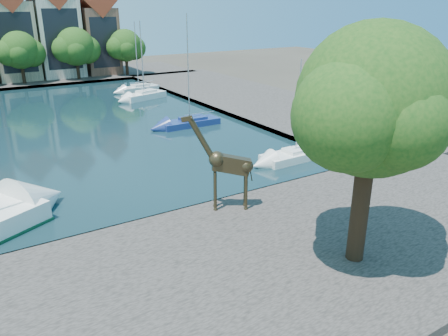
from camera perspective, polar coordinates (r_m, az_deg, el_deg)
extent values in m
plane|color=#38332B|center=(24.80, -11.78, -7.73)|extent=(160.00, 160.00, 0.00)
cube|color=black|center=(46.78, -22.17, 4.79)|extent=(38.00, 50.00, 0.08)
cube|color=#4F4845|center=(19.16, -4.20, -15.76)|extent=(50.00, 14.00, 0.50)
cube|color=#4F4845|center=(77.94, -26.61, 10.13)|extent=(60.00, 16.00, 0.50)
cube|color=#4F4845|center=(56.16, 3.82, 8.93)|extent=(14.00, 52.00, 0.50)
cylinder|color=#332114|center=(20.41, 17.40, -4.53)|extent=(0.80, 0.80, 5.50)
sphere|color=#144012|center=(18.98, 18.90, 8.36)|extent=(6.40, 6.40, 6.40)
sphere|color=#144012|center=(20.78, 21.53, 7.20)|extent=(4.80, 4.80, 4.80)
sphere|color=#144012|center=(17.49, 16.02, 6.61)|extent=(4.48, 4.48, 4.48)
cube|color=tan|center=(77.50, -25.83, 14.72)|extent=(5.88, 9.00, 11.50)
cube|color=black|center=(73.07, -25.38, 14.54)|extent=(4.80, 0.05, 8.62)
cube|color=beige|center=(78.50, -21.02, 15.61)|extent=(6.37, 9.00, 12.00)
cube|color=black|center=(74.12, -20.29, 15.48)|extent=(5.20, 0.05, 9.00)
cube|color=brown|center=(80.08, -16.26, 15.67)|extent=(5.39, 9.00, 10.50)
cube|color=maroon|center=(79.87, -16.75, 20.27)|extent=(5.44, 9.18, 5.44)
cube|color=black|center=(75.79, -15.27, 15.52)|extent=(4.40, 0.05, 7.88)
cylinder|color=#332114|center=(72.48, -24.76, 11.26)|extent=(0.50, 0.50, 3.20)
sphere|color=#234413|center=(72.13, -25.15, 13.77)|extent=(5.40, 5.40, 5.40)
sphere|color=#234413|center=(72.69, -23.83, 13.57)|extent=(4.05, 4.05, 4.05)
sphere|color=#234413|center=(71.59, -26.27, 13.34)|extent=(3.78, 3.78, 3.78)
cylinder|color=#332114|center=(73.89, -18.54, 12.21)|extent=(0.50, 0.50, 3.20)
sphere|color=#234413|center=(73.54, -18.84, 14.78)|extent=(5.80, 5.80, 5.80)
sphere|color=#234413|center=(74.30, -17.51, 14.52)|extent=(4.35, 4.35, 4.35)
sphere|color=#234413|center=(72.82, -19.99, 14.37)|extent=(4.06, 4.06, 4.06)
cylinder|color=#332114|center=(76.12, -12.58, 12.99)|extent=(0.50, 0.50, 3.20)
sphere|color=#234413|center=(75.79, -12.77, 15.35)|extent=(5.20, 5.20, 5.20)
sphere|color=#234413|center=(76.65, -11.68, 15.09)|extent=(3.90, 3.90, 3.90)
sphere|color=#234413|center=(74.98, -13.71, 15.03)|extent=(3.64, 3.64, 3.64)
cylinder|color=#352C1A|center=(24.71, -1.14, -3.11)|extent=(0.18, 0.18, 2.30)
cylinder|color=#352C1A|center=(25.16, -1.20, -2.67)|extent=(0.18, 0.18, 2.30)
cylinder|color=#352C1A|center=(24.85, 2.91, -2.99)|extent=(0.18, 0.18, 2.30)
cylinder|color=#352C1A|center=(25.29, 2.78, -2.56)|extent=(0.18, 0.18, 2.30)
cube|color=#352C1A|center=(24.42, 0.99, 0.48)|extent=(2.26, 1.57, 1.34)
cylinder|color=#352C1A|center=(23.87, -2.91, 3.75)|extent=(1.46, 0.97, 2.38)
cube|color=#352C1A|center=(23.55, -4.89, 6.43)|extent=(0.66, 0.47, 0.36)
cube|color=white|center=(34.91, 9.34, 1.78)|extent=(5.88, 2.19, 0.80)
cube|color=white|center=(34.83, 9.36, 2.19)|extent=(2.59, 1.49, 0.44)
cylinder|color=#B2B2B7|center=(33.89, 9.71, 7.86)|extent=(0.11, 0.11, 7.15)
cube|color=navy|center=(44.29, -4.51, 6.02)|extent=(6.04, 2.16, 0.79)
cube|color=navy|center=(44.23, -4.52, 6.35)|extent=(2.65, 1.50, 0.44)
cylinder|color=#B2B2B7|center=(43.27, -4.71, 12.80)|extent=(0.11, 0.11, 10.12)
cube|color=white|center=(57.98, -10.36, 9.35)|extent=(6.09, 3.56, 1.00)
cube|color=white|center=(57.92, -10.38, 9.67)|extent=(2.81, 2.06, 0.55)
cylinder|color=#B2B2B7|center=(57.28, -10.67, 13.95)|extent=(0.13, 0.13, 8.83)
cube|color=silver|center=(63.45, -11.08, 10.20)|extent=(5.72, 2.73, 0.89)
cube|color=silver|center=(63.40, -11.10, 10.47)|extent=(2.58, 1.69, 0.49)
cylinder|color=#B2B2B7|center=(62.81, -11.37, 14.30)|extent=(0.12, 0.12, 8.65)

